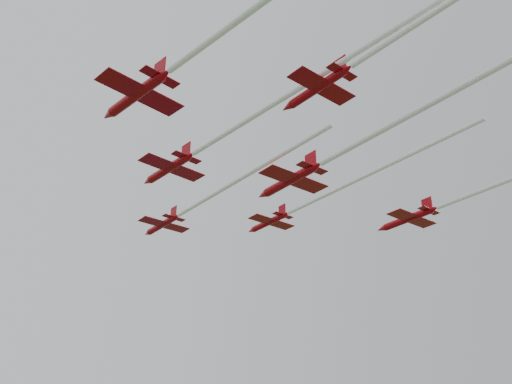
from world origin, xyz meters
name	(u,v)px	position (x,y,z in m)	size (l,w,h in m)	color
jet_lead	(194,206)	(-11.03, 15.21, 51.79)	(13.86, 43.66, 2.52)	#A4050F
jet_row2_left	(238,126)	(-13.58, -7.99, 52.19)	(20.61, 56.92, 2.76)	#A4050F
jet_row2_right	(310,202)	(4.91, 7.20, 52.17)	(13.47, 43.98, 2.42)	#A4050F
jet_row3_mid	(373,135)	(-0.10, -15.80, 50.00)	(17.58, 59.59, 2.95)	#A4050F
jet_row3_right	(512,179)	(26.54, -11.74, 52.10)	(19.25, 67.39, 2.83)	#A4050F
jet_row4_left	(392,40)	(-6.77, -28.56, 51.55)	(14.28, 43.25, 2.39)	#A4050F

